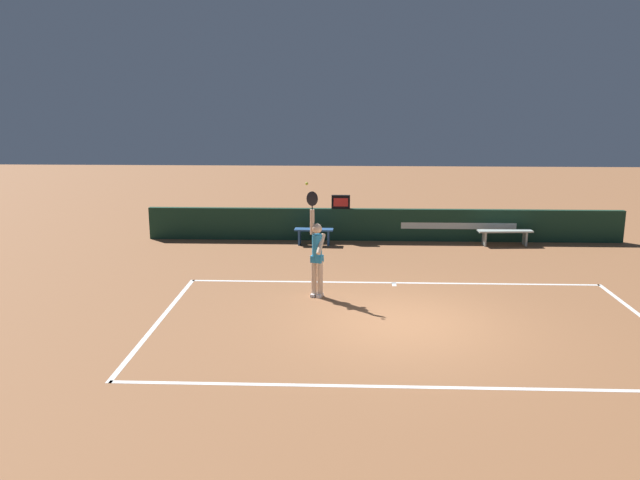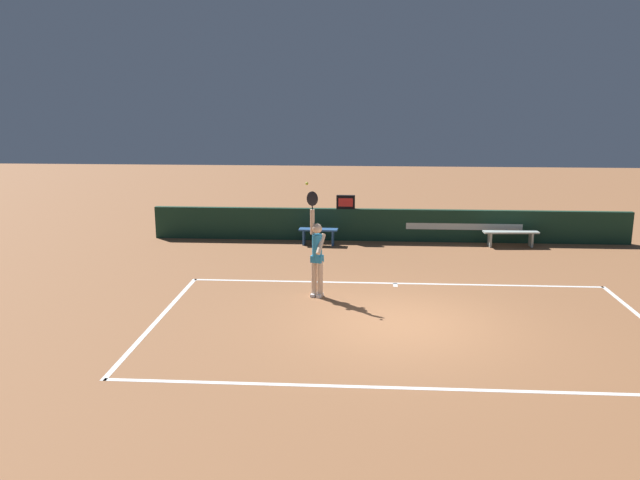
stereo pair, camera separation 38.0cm
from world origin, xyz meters
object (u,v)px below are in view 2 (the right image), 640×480
object	(u,v)px
tennis_ball	(307,184)
courtside_bench_near	(511,235)
courtside_bench_far	(318,233)
speed_display	(346,202)
tennis_player	(317,253)

from	to	relation	value
tennis_ball	courtside_bench_near	size ratio (longest dim) A/B	0.04
courtside_bench_far	speed_display	bearing A→B (deg)	40.40
tennis_player	courtside_bench_near	size ratio (longest dim) A/B	1.46
speed_display	tennis_ball	bearing A→B (deg)	-97.01
speed_display	courtside_bench_far	world-z (taller)	speed_display
tennis_player	courtside_bench_far	size ratio (longest dim) A/B	2.04
courtside_bench_far	tennis_ball	bearing A→B (deg)	-88.94
tennis_player	courtside_bench_far	bearing A→B (deg)	93.52
speed_display	tennis_ball	distance (m)	6.21
tennis_ball	courtside_bench_near	world-z (taller)	tennis_ball
courtside_bench_near	courtside_bench_far	size ratio (longest dim) A/B	1.40
speed_display	tennis_ball	world-z (taller)	tennis_ball
speed_display	tennis_player	distance (m)	6.08
speed_display	courtside_bench_near	size ratio (longest dim) A/B	0.35
courtside_bench_far	tennis_player	bearing A→B (deg)	-86.48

